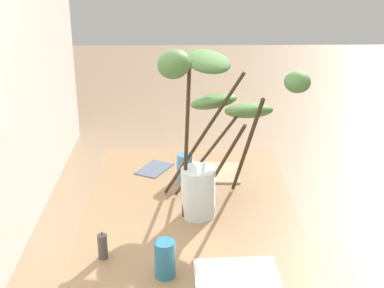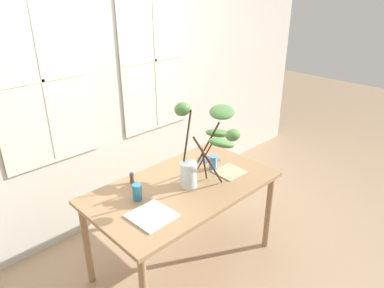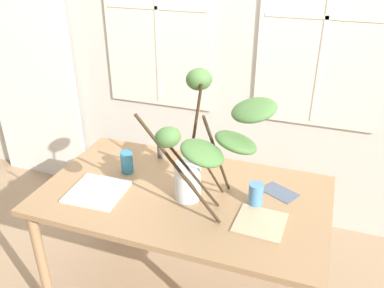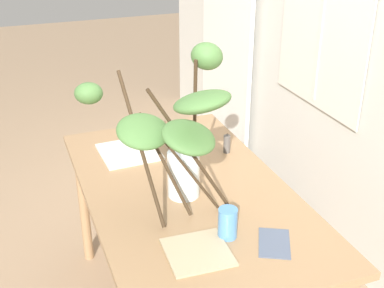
# 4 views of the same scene
# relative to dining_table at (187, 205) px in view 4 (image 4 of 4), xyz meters

# --- Properties ---
(curtain_sheer_side) EXTENTS (0.85, 0.03, 2.46)m
(curtain_sheer_side) POSITION_rel_dining_table_xyz_m (-1.72, 0.95, 0.53)
(curtain_sheer_side) COLOR white
(curtain_sheer_side) RESTS_ON ground
(dining_table) EXTENTS (1.50, 0.86, 0.78)m
(dining_table) POSITION_rel_dining_table_xyz_m (0.00, 0.00, 0.00)
(dining_table) COLOR #93704C
(dining_table) RESTS_ON ground
(vase_with_branches) EXTENTS (0.59, 0.61, 0.69)m
(vase_with_branches) POSITION_rel_dining_table_xyz_m (0.16, -0.09, 0.43)
(vase_with_branches) COLOR silver
(vase_with_branches) RESTS_ON dining_table
(drinking_glass_blue_left) EXTENTS (0.07, 0.07, 0.13)m
(drinking_glass_blue_left) POSITION_rel_dining_table_xyz_m (-0.37, 0.09, 0.15)
(drinking_glass_blue_left) COLOR teal
(drinking_glass_blue_left) RESTS_ON dining_table
(drinking_glass_blue_right) EXTENTS (0.07, 0.07, 0.12)m
(drinking_glass_blue_right) POSITION_rel_dining_table_xyz_m (0.38, 0.02, 0.14)
(drinking_glass_blue_right) COLOR #4C84BC
(drinking_glass_blue_right) RESTS_ON dining_table
(plate_square_left) EXTENTS (0.29, 0.29, 0.01)m
(plate_square_left) POSITION_rel_dining_table_xyz_m (-0.43, -0.15, 0.09)
(plate_square_left) COLOR silver
(plate_square_left) RESTS_ON dining_table
(plate_square_right) EXTENTS (0.24, 0.24, 0.01)m
(plate_square_right) POSITION_rel_dining_table_xyz_m (0.43, -0.12, 0.09)
(plate_square_right) COLOR tan
(plate_square_right) RESTS_ON dining_table
(napkin_folded) EXTENTS (0.21, 0.18, 0.00)m
(napkin_folded) POSITION_rel_dining_table_xyz_m (0.48, 0.17, 0.09)
(napkin_folded) COLOR #4C566B
(napkin_folded) RESTS_ON dining_table
(pillar_candle) EXTENTS (0.03, 0.03, 0.10)m
(pillar_candle) POSITION_rel_dining_table_xyz_m (-0.27, 0.31, 0.13)
(pillar_candle) COLOR #514C47
(pillar_candle) RESTS_ON dining_table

